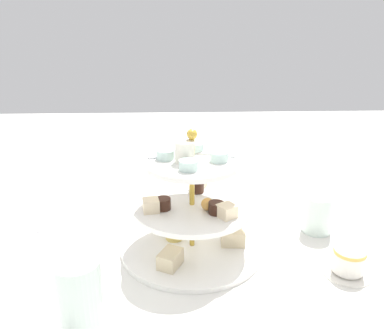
% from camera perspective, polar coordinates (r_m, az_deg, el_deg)
% --- Properties ---
extents(ground_plane, '(2.40, 2.40, 0.00)m').
position_cam_1_polar(ground_plane, '(0.85, 0.00, -11.81)').
color(ground_plane, silver).
extents(tiered_serving_stand, '(0.29, 0.29, 0.25)m').
position_cam_1_polar(tiered_serving_stand, '(0.81, -0.03, -7.01)').
color(tiered_serving_stand, white).
rests_on(tiered_serving_stand, ground_plane).
extents(water_glass_tall_right, '(0.07, 0.07, 0.13)m').
position_cam_1_polar(water_glass_tall_right, '(0.64, -15.49, -17.85)').
color(water_glass_tall_right, silver).
rests_on(water_glass_tall_right, ground_plane).
extents(water_glass_short_left, '(0.06, 0.06, 0.08)m').
position_cam_1_polar(water_glass_short_left, '(0.93, 17.31, -6.61)').
color(water_glass_short_left, silver).
rests_on(water_glass_short_left, ground_plane).
extents(teacup_with_saucer, '(0.09, 0.09, 0.05)m').
position_cam_1_polar(teacup_with_saucer, '(0.82, 21.18, -12.68)').
color(teacup_with_saucer, white).
rests_on(teacup_with_saucer, ground_plane).
extents(butter_knife_left, '(0.09, 0.16, 0.00)m').
position_cam_1_polar(butter_knife_left, '(1.01, -17.56, -6.87)').
color(butter_knife_left, silver).
rests_on(butter_knife_left, ground_plane).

